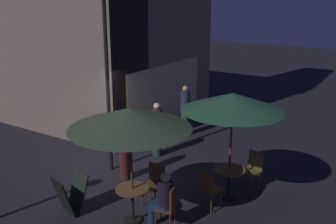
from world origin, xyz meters
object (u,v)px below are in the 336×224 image
cafe_chair_1 (253,167)px  cafe_chair_3 (155,180)px  cafe_chair_2 (170,204)px  cafe_table_0 (229,176)px  patio_umbrella_1 (130,119)px  menu_sandwich_board (71,194)px  patio_umbrella_0 (233,102)px  patron_standing_1 (157,129)px  patron_standing_3 (124,147)px  cafe_table_1 (132,198)px  cafe_chair_0 (208,187)px  street_lamp_near_corner (106,44)px  patron_seated_0 (163,197)px  patron_standing_2 (185,111)px

cafe_chair_1 → cafe_chair_3: bearing=-19.9°
cafe_chair_2 → cafe_table_0: bearing=-117.2°
patio_umbrella_1 → cafe_chair_1: (2.82, -1.56, -1.74)m
menu_sandwich_board → patio_umbrella_0: (2.46, -2.62, 1.88)m
menu_sandwich_board → patron_standing_1: 3.66m
cafe_chair_2 → patron_standing_3: (1.32, 2.19, 0.30)m
cafe_table_1 → patron_standing_1: (3.19, 1.53, 0.27)m
cafe_chair_0 → cafe_table_1: bearing=150.8°
patron_standing_1 → cafe_chair_0: bearing=39.3°
street_lamp_near_corner → patron_standing_3: (-0.23, -0.67, -2.54)m
patron_seated_0 → cafe_table_1: bearing=-0.0°
patron_standing_2 → street_lamp_near_corner: bearing=-13.3°
cafe_chair_1 → patron_standing_3: size_ratio=0.54×
cafe_chair_3 → patron_standing_2: patron_standing_2 is taller
patio_umbrella_0 → patron_standing_2: 4.56m
cafe_chair_2 → cafe_chair_0: bearing=-118.8°
cafe_table_0 → patio_umbrella_1: size_ratio=0.30×
cafe_chair_0 → cafe_chair_3: 1.21m
cafe_chair_1 → cafe_chair_2: 2.75m
cafe_chair_0 → patron_seated_0: bearing=169.9°
street_lamp_near_corner → patron_seated_0: (-1.58, -2.71, -2.72)m
street_lamp_near_corner → patron_standing_2: bearing=-5.9°
patron_standing_2 → patio_umbrella_0: bearing=36.2°
street_lamp_near_corner → cafe_table_0: (0.29, -3.34, -2.88)m
cafe_chair_1 → patron_standing_2: 4.03m
cafe_chair_1 → cafe_chair_2: (-2.64, 0.76, 0.03)m
menu_sandwich_board → cafe_chair_0: size_ratio=0.93×
cafe_table_0 → patio_umbrella_1: (-2.02, 1.28, 1.74)m
cafe_chair_0 → patron_standing_2: patron_standing_2 is taller
patron_seated_0 → patron_standing_3: (1.35, 2.04, 0.18)m
cafe_chair_1 → patio_umbrella_0: bearing=0.0°
cafe_chair_3 → cafe_chair_0: bearing=105.9°
cafe_chair_0 → cafe_chair_1: 1.62m
patron_standing_2 → patron_standing_3: size_ratio=1.00×
menu_sandwich_board → patron_seated_0: 2.10m
menu_sandwich_board → cafe_chair_3: (1.33, -1.31, 0.12)m
menu_sandwich_board → patron_standing_2: size_ratio=0.50×
patron_seated_0 → patron_standing_3: bearing=-46.1°
street_lamp_near_corner → cafe_chair_0: bearing=-98.4°
street_lamp_near_corner → patron_standing_3: size_ratio=2.80×
patio_umbrella_0 → patron_standing_3: bearing=101.1°
cafe_table_0 → patron_standing_1: size_ratio=0.46×
cafe_chair_1 → patron_standing_3: (-1.32, 2.95, 0.33)m
cafe_chair_0 → cafe_chair_1: cafe_chair_0 is taller
patron_standing_1 → cafe_chair_2: bearing=23.2°
cafe_chair_3 → patron_standing_1: 2.76m
cafe_chair_2 → patron_seated_0: bearing=0.0°
patron_standing_1 → patron_standing_2: bearing=170.6°
street_lamp_near_corner → patio_umbrella_1: size_ratio=1.93×
cafe_chair_3 → street_lamp_near_corner: bearing=-114.8°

